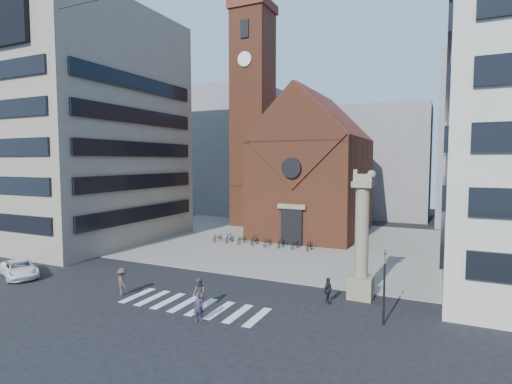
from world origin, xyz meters
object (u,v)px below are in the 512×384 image
Objects in this scene: lion_column at (362,247)px; pedestrian_0 at (199,307)px; pedestrian_2 at (328,290)px; scooter_0 at (218,237)px; pedestrian_1 at (199,294)px; traffic_light at (384,285)px; white_car at (19,269)px.

lion_column is 5.14× the size of pedestrian_0.
lion_column is 3.71m from pedestrian_2.
scooter_0 is at bearing 146.37° from lion_column.
pedestrian_2 is at bearing 61.78° from pedestrian_1.
traffic_light is at bearing 42.41° from pedestrian_1.
white_car is 17.94m from pedestrian_0.
pedestrian_2 is at bearing -34.60° from scooter_0.
pedestrian_2 is (7.07, 4.31, -0.10)m from pedestrian_1.
pedestrian_2 is (-1.74, -1.99, -2.60)m from lion_column.
traffic_light is at bearing -63.54° from lion_column.
white_car is at bearing -148.60° from pedestrian_1.
traffic_light reaches higher than pedestrian_2.
pedestrian_0 is at bearing -69.84° from white_car.
traffic_light is 2.55× the size of pedestrian_0.
traffic_light reaches higher than pedestrian_0.
pedestrian_1 is at bearing -56.75° from scooter_0.
traffic_light reaches higher than pedestrian_1.
traffic_light is 0.90× the size of white_car.
pedestrian_2 is at bearing -54.32° from white_car.
white_car is at bearing -165.59° from lion_column.
pedestrian_1 is at bearing 86.44° from pedestrian_0.
traffic_light is at bearing -32.64° from scooter_0.
white_car is at bearing 112.89° from pedestrian_2.
white_car reaches higher than scooter_0.
white_car is 2.77× the size of pedestrian_2.
lion_column is at bearing -50.80° from white_car.
scooter_0 is at bearing 147.79° from pedestrian_1.
pedestrian_1 is 1.04× the size of scooter_0.
scooter_0 is at bearing 141.46° from traffic_light.
pedestrian_1 is at bearing 133.34° from pedestrian_2.
pedestrian_0 is 0.92× the size of scooter_0.
pedestrian_0 is 0.88× the size of pedestrian_1.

